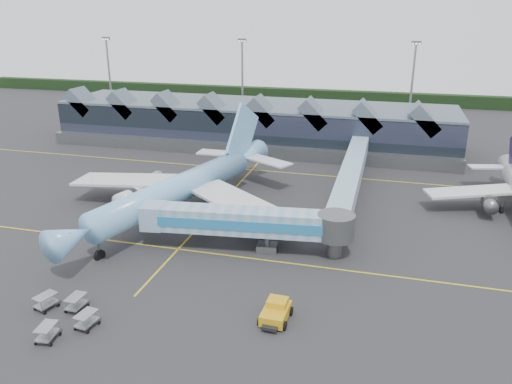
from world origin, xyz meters
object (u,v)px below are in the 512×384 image
(main_airliner, at_px, (183,187))
(jet_bridge, at_px, (258,223))
(pushback_tug, at_px, (276,312))
(fuel_truck, at_px, (155,186))

(main_airliner, height_order, jet_bridge, main_airliner)
(jet_bridge, bearing_deg, pushback_tug, -75.16)
(main_airliner, distance_m, fuel_truck, 10.13)
(main_airliner, relative_size, jet_bridge, 1.67)
(fuel_truck, bearing_deg, jet_bridge, -53.80)
(main_airliner, distance_m, pushback_tug, 31.12)
(jet_bridge, bearing_deg, fuel_truck, 138.40)
(jet_bridge, relative_size, fuel_truck, 2.83)
(main_airliner, bearing_deg, fuel_truck, 157.73)
(main_airliner, height_order, fuel_truck, main_airliner)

